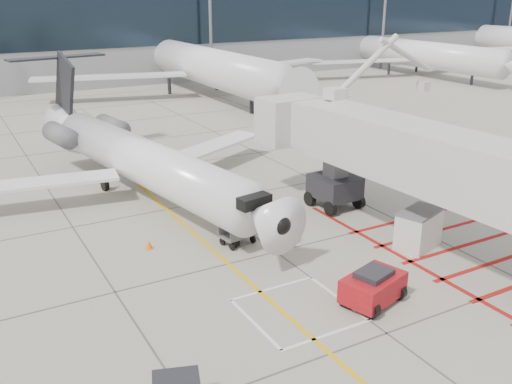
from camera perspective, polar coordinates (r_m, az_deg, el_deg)
ground_plane at (r=25.12m, az=6.80°, el=-9.44°), size 260.00×260.00×0.00m
regional_jet at (r=32.76m, az=-9.45°, el=4.70°), size 27.75×32.73×7.68m
jet_bridge at (r=28.42m, az=16.36°, el=2.24°), size 10.57×20.62×8.06m
pushback_tug at (r=23.95m, az=11.63°, el=-9.18°), size 3.01×2.34×1.54m
baggage_cart at (r=28.69m, az=-1.84°, el=-4.25°), size 1.84×1.34×1.06m
ground_power_unit at (r=29.32m, az=15.95°, el=-3.58°), size 2.76×2.13×1.92m
cone_nose at (r=28.77m, az=-10.64°, el=-5.16°), size 0.35×0.35×0.48m
cone_side at (r=31.23m, az=4.60°, el=-2.83°), size 0.34×0.34×0.47m
terminal_building at (r=90.72m, az=-15.00°, el=15.81°), size 180.00×28.00×14.00m
terminal_glass_band at (r=77.19m, az=-12.24°, el=16.19°), size 180.00×0.10×6.00m
bg_aircraft_c at (r=69.67m, az=-5.71°, el=14.86°), size 38.33×42.59×12.78m
bg_aircraft_d at (r=89.18m, az=15.59°, el=14.79°), size 33.52×37.24×11.17m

